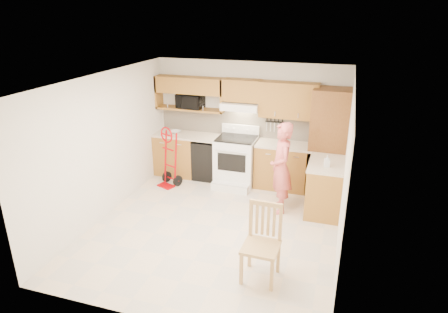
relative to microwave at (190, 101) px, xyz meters
The scene contains 28 objects.
floor 2.94m from the microwave, 59.04° to the right, with size 4.00×4.50×0.02m, color beige.
ceiling 2.58m from the microwave, 59.04° to the right, with size 4.00×4.50×0.02m, color white.
wall_back 1.32m from the microwave, ahead, with size 4.00×0.02×2.50m, color silver.
wall_front 4.54m from the microwave, 73.94° to the right, with size 4.00×0.02×2.50m, color silver.
wall_left 2.25m from the microwave, 110.00° to the right, with size 0.02×4.50×2.50m, color silver.
wall_right 3.89m from the microwave, 32.59° to the right, with size 0.02×4.50×2.50m, color silver.
backsplash 1.34m from the microwave, ahead, with size 3.92×0.03×0.55m, color beige.
lower_cab_left 1.24m from the microwave, 155.70° to the right, with size 0.90×0.60×0.90m, color #8F601F.
dishwasher 1.30m from the microwave, 16.67° to the right, with size 0.60×0.60×0.85m, color black.
lower_cab_right 2.40m from the microwave, ahead, with size 1.14×0.60×0.90m, color #8F601F.
countertop_left 0.73m from the microwave, 89.59° to the right, with size 1.50×0.63×0.04m, color beige.
countertop_right 2.21m from the microwave, ahead, with size 1.14×0.63×0.04m, color beige.
cab_return_right 3.32m from the microwave, 17.58° to the right, with size 0.60×1.00×0.90m, color #8F601F.
countertop_return 3.18m from the microwave, 17.58° to the right, with size 0.63×1.00×0.04m, color beige.
pantry_tall 2.96m from the microwave, ahead, with size 0.70×0.60×2.10m, color brown.
upper_cab_left 0.34m from the microwave, ahead, with size 1.50×0.33×0.34m, color #8F601F.
upper_shelf_mw 0.17m from the microwave, ahead, with size 1.50×0.33×0.04m, color #8F601F.
upper_cab_center 1.17m from the microwave, ahead, with size 0.76×0.33×0.44m, color #8F601F.
upper_cab_right 2.09m from the microwave, ahead, with size 1.14×0.33×0.70m, color #8F601F.
range_hood 1.13m from the microwave, ahead, with size 0.76×0.46×0.14m, color white.
knife_strip 1.85m from the microwave, ahead, with size 0.40×0.05×0.29m, color black, non-canonical shape.
microwave is the anchor object (origin of this frame).
range 1.54m from the microwave, 15.05° to the right, with size 0.81×1.06×1.19m, color white, non-canonical shape.
person 2.60m from the microwave, 28.02° to the right, with size 0.61×0.40×1.66m, color #CA5855.
hand_truck 1.34m from the microwave, 105.24° to the right, with size 0.45×0.41×1.14m, color #B30209, non-canonical shape.
dining_chair 4.06m from the microwave, 54.43° to the right, with size 0.48×0.52×1.07m, color tan, non-canonical shape.
soap_bottle 3.21m from the microwave, 20.71° to the right, with size 0.09×0.10×0.21m, color white.
bowl 0.76m from the microwave, 156.70° to the right, with size 0.22×0.22×0.05m, color white.
Camera 1 is at (1.90, -5.51, 3.49)m, focal length 31.50 mm.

